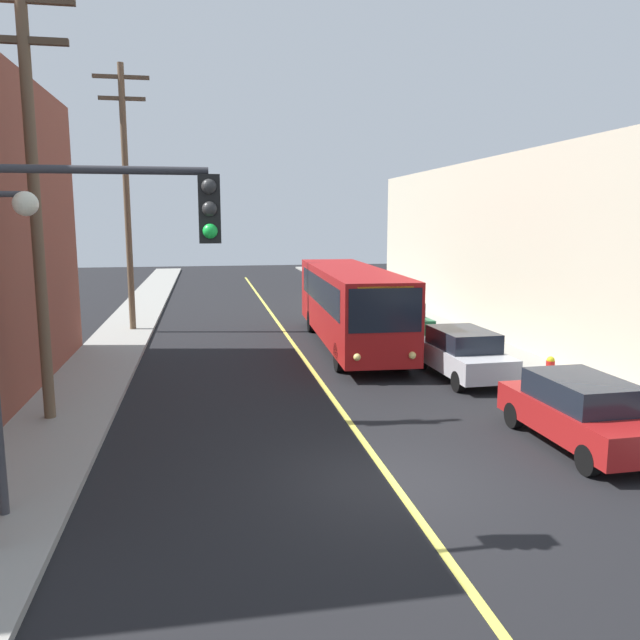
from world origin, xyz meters
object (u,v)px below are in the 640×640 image
Objects in this scene: utility_pole_near at (34,185)px; traffic_signal_left_corner at (74,278)px; city_bus at (350,302)px; parked_car_silver at (462,353)px; utility_pole_mid at (126,188)px; fire_hydrant at (550,369)px; parked_car_green at (398,318)px; street_lamp_left at (2,306)px; parked_car_red at (580,411)px.

utility_pole_near is 1.77× the size of traffic_signal_left_corner.
parked_car_silver is (2.44, -5.75, -0.98)m from city_bus.
utility_pole_mid is 19.45m from fire_hydrant.
parked_car_green is 9.28m from fire_hydrant.
utility_pole_near is 15.39m from fire_hydrant.
city_bus is 8.78m from fire_hydrant.
parked_car_green is 0.38× the size of utility_pole_mid.
parked_car_silver is at bearing 42.49° from traffic_signal_left_corner.
city_bus is 1.04× the size of utility_pole_mid.
parked_car_green is 16.59m from utility_pole_near.
parked_car_green reaches higher than fire_hydrant.
utility_pole_mid reaches higher than city_bus.
city_bus is 3.25m from parked_car_green.
parked_car_silver is at bearing 34.42° from street_lamp_left.
traffic_signal_left_corner is at bearing -72.61° from utility_pole_near.
parked_car_green is 13.44m from utility_pole_mid.
city_bus is at bearing 122.33° from fire_hydrant.
fire_hydrant is (14.40, 0.79, -5.39)m from utility_pole_near.
parked_car_silver is 13.44m from utility_pole_near.
utility_pole_mid is (-11.55, 10.80, 5.70)m from parked_car_silver.
city_bus reaches higher than parked_car_silver.
traffic_signal_left_corner reaches higher than fire_hydrant.
parked_car_silver reaches higher than fire_hydrant.
parked_car_red is 5.28× the size of fire_hydrant.
fire_hydrant is (2.06, -9.04, -0.26)m from parked_car_green.
traffic_signal_left_corner is at bearing -121.48° from parked_car_green.
utility_pole_near is at bearing -92.78° from utility_pole_mid.
city_bus is 12.43m from parked_car_red.
parked_car_red and parked_car_green have the same top height.
city_bus is 2.75× the size of parked_car_silver.
utility_pole_near is at bearing 107.39° from traffic_signal_left_corner.
parked_car_silver is 14.20m from street_lamp_left.
street_lamp_left is at bearing -155.38° from fire_hydrant.
street_lamp_left reaches higher than parked_car_green.
traffic_signal_left_corner reaches higher than parked_car_green.
utility_pole_near is at bearing -141.45° from parked_car_green.
utility_pole_mid is at bearing 87.22° from utility_pole_near.
traffic_signal_left_corner reaches higher than parked_car_silver.
fire_hydrant is (2.21, -1.59, -0.26)m from parked_car_silver.
fire_hydrant is at bearing 66.50° from parked_car_red.
city_bus is 2.76× the size of parked_car_red.
parked_car_silver is (-0.13, 6.37, 0.00)m from parked_car_red.
parked_car_green is at bearing 33.18° from city_bus.
parked_car_red is at bearing -55.77° from utility_pole_mid.
utility_pole_mid reaches higher than traffic_signal_left_corner.
parked_car_red is 0.74× the size of traffic_signal_left_corner.
city_bus is at bearing 113.01° from parked_car_silver.
city_bus reaches higher than parked_car_green.
utility_pole_mid reaches higher than parked_car_silver.
parked_car_green is 19.84m from traffic_signal_left_corner.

